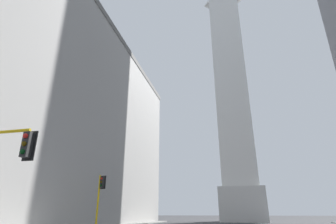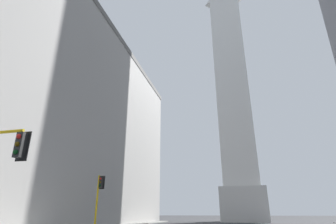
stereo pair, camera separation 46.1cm
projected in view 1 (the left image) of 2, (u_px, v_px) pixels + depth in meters
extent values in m
cube|color=#B2AFAA|center=(56.00, 125.00, 38.84)|extent=(18.22, 49.87, 27.62)
cube|color=slate|center=(69.00, 44.00, 43.99)|extent=(18.40, 50.37, 0.90)
cube|color=silver|center=(242.00, 205.00, 51.32)|extent=(8.63, 8.63, 6.33)
cube|color=white|center=(230.00, 83.00, 61.02)|extent=(6.91, 6.91, 47.40)
cube|color=black|center=(27.00, 145.00, 11.25)|extent=(0.34, 0.34, 1.10)
cube|color=black|center=(30.00, 146.00, 11.41)|extent=(0.58, 0.04, 1.32)
sphere|color=red|center=(26.00, 136.00, 11.20)|extent=(0.22, 0.22, 0.22)
sphere|color=#483506|center=(24.00, 144.00, 11.07)|extent=(0.22, 0.22, 0.22)
sphere|color=#073410|center=(22.00, 152.00, 10.95)|extent=(0.22, 0.22, 0.22)
cylinder|color=yellow|center=(98.00, 202.00, 26.05)|extent=(0.18, 0.18, 5.24)
cube|color=black|center=(102.00, 182.00, 26.68)|extent=(0.37, 0.37, 1.10)
cube|color=black|center=(103.00, 182.00, 26.84)|extent=(0.58, 0.09, 1.32)
sphere|color=red|center=(102.00, 178.00, 26.64)|extent=(0.22, 0.22, 0.22)
sphere|color=#483506|center=(101.00, 182.00, 26.51)|extent=(0.22, 0.22, 0.22)
sphere|color=#073410|center=(101.00, 185.00, 26.39)|extent=(0.22, 0.22, 0.22)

